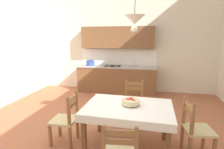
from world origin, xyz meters
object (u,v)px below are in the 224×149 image
at_px(dining_chair_window_side, 196,129).
at_px(dining_chair_kitchen_side, 134,103).
at_px(dining_chair_tv_side, 66,120).
at_px(pendant_lamp, 135,20).
at_px(dining_table, 128,113).
at_px(kitchen_cabinetry, 117,67).
at_px(fruit_bowl, 131,102).

xyz_separation_m(dining_chair_window_side, dining_chair_kitchen_side, (-1.05, 0.95, 0.00)).
bearing_deg(dining_chair_tv_side, dining_chair_kitchen_side, 43.31).
bearing_deg(pendant_lamp, dining_table, -111.86).
relative_size(dining_table, dining_chair_window_side, 1.57).
distance_m(kitchen_cabinetry, fruit_bowl, 3.22).
bearing_deg(dining_chair_tv_side, dining_table, 3.50).
height_order(kitchen_cabinetry, pendant_lamp, pendant_lamp).
bearing_deg(kitchen_cabinetry, dining_chair_tv_side, -95.94).
bearing_deg(dining_chair_kitchen_side, dining_chair_window_side, -42.14).
bearing_deg(dining_table, dining_chair_kitchen_side, 88.85).
xyz_separation_m(dining_chair_window_side, pendant_lamp, (-1.01, 0.12, 1.68)).
bearing_deg(kitchen_cabinetry, dining_table, -76.79).
bearing_deg(pendant_lamp, dining_chair_window_side, -6.91).
distance_m(kitchen_cabinetry, pendant_lamp, 3.38).
xyz_separation_m(dining_table, pendant_lamp, (0.06, 0.15, 1.49)).
height_order(dining_table, dining_chair_kitchen_side, dining_chair_kitchen_side).
xyz_separation_m(kitchen_cabinetry, dining_chair_window_side, (1.82, -3.16, -0.41)).
bearing_deg(kitchen_cabinetry, pendant_lamp, -75.15).
xyz_separation_m(dining_chair_tv_side, dining_chair_kitchen_side, (1.10, 1.04, 0.00)).
relative_size(kitchen_cabinetry, dining_chair_window_side, 2.86).
distance_m(dining_table, dining_chair_tv_side, 1.10).
bearing_deg(dining_chair_tv_side, dining_chair_window_side, 2.36).
distance_m(dining_chair_kitchen_side, fruit_bowl, 0.99).
distance_m(kitchen_cabinetry, dining_chair_window_side, 3.66).
xyz_separation_m(dining_table, dining_chair_window_side, (1.07, 0.02, -0.19)).
distance_m(dining_table, dining_chair_kitchen_side, 0.99).
bearing_deg(pendant_lamp, dining_chair_tv_side, -169.51).
xyz_separation_m(fruit_bowl, pendant_lamp, (0.02, 0.09, 1.31)).
distance_m(dining_chair_kitchen_side, pendant_lamp, 1.87).
height_order(dining_chair_tv_side, pendant_lamp, pendant_lamp).
height_order(dining_table, fruit_bowl, fruit_bowl).
bearing_deg(dining_table, pendant_lamp, 68.14).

